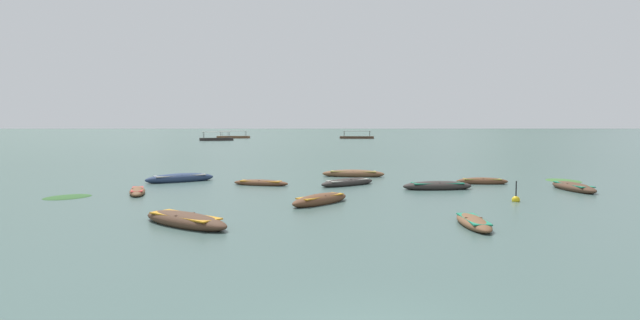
% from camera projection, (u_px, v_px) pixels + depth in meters
% --- Properties ---
extents(ground_plane, '(6000.00, 6000.00, 0.00)m').
position_uv_depth(ground_plane, '(306.00, 128.00, 1503.78)').
color(ground_plane, '#425B56').
extents(mountain_1, '(1139.84, 1139.84, 312.26)m').
position_uv_depth(mountain_1, '(177.00, 92.00, 2116.73)').
color(mountain_1, '#56665B').
rests_on(mountain_1, ground).
extents(mountain_2, '(1418.93, 1418.93, 393.25)m').
position_uv_depth(mountain_2, '(327.00, 78.00, 1936.25)').
color(mountain_2, slate).
rests_on(mountain_2, ground).
extents(mountain_3, '(911.48, 911.48, 359.91)m').
position_uv_depth(mountain_3, '(519.00, 81.00, 1882.06)').
color(mountain_3, '#56665B').
rests_on(mountain_3, ground).
extents(rowboat_0, '(4.52, 3.40, 0.70)m').
position_uv_depth(rowboat_0, '(180.00, 178.00, 32.29)').
color(rowboat_0, navy).
rests_on(rowboat_0, ground).
extents(rowboat_1, '(4.21, 3.75, 0.60)m').
position_uv_depth(rowboat_1, '(185.00, 220.00, 17.99)').
color(rowboat_1, '#4C3323').
rests_on(rowboat_1, ground).
extents(rowboat_2, '(3.31, 1.17, 0.51)m').
position_uv_depth(rowboat_2, '(482.00, 181.00, 31.04)').
color(rowboat_2, brown).
rests_on(rowboat_2, ground).
extents(rowboat_3, '(1.72, 3.34, 0.43)m').
position_uv_depth(rowboat_3, '(137.00, 191.00, 26.40)').
color(rowboat_3, brown).
rests_on(rowboat_3, ground).
extents(rowboat_5, '(1.28, 4.01, 0.57)m').
position_uv_depth(rowboat_5, '(573.00, 187.00, 27.89)').
color(rowboat_5, '#4C3323').
rests_on(rowboat_5, ground).
extents(rowboat_6, '(3.26, 3.48, 0.60)m').
position_uv_depth(rowboat_6, '(320.00, 200.00, 23.03)').
color(rowboat_6, brown).
rests_on(rowboat_6, ground).
extents(rowboat_7, '(4.69, 1.88, 0.63)m').
position_uv_depth(rowboat_7, '(353.00, 174.00, 35.61)').
color(rowboat_7, brown).
rests_on(rowboat_7, ground).
extents(rowboat_8, '(3.70, 1.90, 0.44)m').
position_uv_depth(rowboat_8, '(261.00, 183.00, 30.32)').
color(rowboat_8, brown).
rests_on(rowboat_8, ground).
extents(rowboat_9, '(4.19, 1.48, 0.60)m').
position_uv_depth(rowboat_9, '(437.00, 186.00, 28.35)').
color(rowboat_9, '#2D2826').
rests_on(rowboat_9, ground).
extents(rowboat_10, '(1.07, 3.25, 0.43)m').
position_uv_depth(rowboat_10, '(473.00, 222.00, 17.86)').
color(rowboat_10, brown).
rests_on(rowboat_10, ground).
extents(rowboat_12, '(3.93, 3.25, 0.55)m').
position_uv_depth(rowboat_12, '(348.00, 183.00, 30.27)').
color(rowboat_12, '#2D2826').
rests_on(rowboat_12, ground).
extents(ferry_0, '(9.20, 5.81, 2.54)m').
position_uv_depth(ferry_0, '(216.00, 139.00, 128.28)').
color(ferry_0, '#2D2826').
rests_on(ferry_0, ground).
extents(ferry_1, '(10.76, 4.96, 2.54)m').
position_uv_depth(ferry_1, '(357.00, 137.00, 149.77)').
color(ferry_1, '#4C3323').
rests_on(ferry_1, ground).
extents(ferry_2, '(10.19, 3.50, 2.54)m').
position_uv_depth(ferry_2, '(234.00, 137.00, 154.56)').
color(ferry_2, brown).
rests_on(ferry_2, ground).
extents(mooring_buoy, '(0.38, 0.38, 1.12)m').
position_uv_depth(mooring_buoy, '(516.00, 199.00, 23.70)').
color(mooring_buoy, yellow).
rests_on(mooring_buoy, ground).
extents(weed_patch_0, '(2.97, 3.06, 0.14)m').
position_uv_depth(weed_patch_0, '(68.00, 197.00, 25.16)').
color(weed_patch_0, '#2D5628').
rests_on(weed_patch_0, ground).
extents(weed_patch_2, '(2.11, 2.85, 0.14)m').
position_uv_depth(weed_patch_2, '(563.00, 181.00, 32.73)').
color(weed_patch_2, '#38662D').
rests_on(weed_patch_2, ground).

